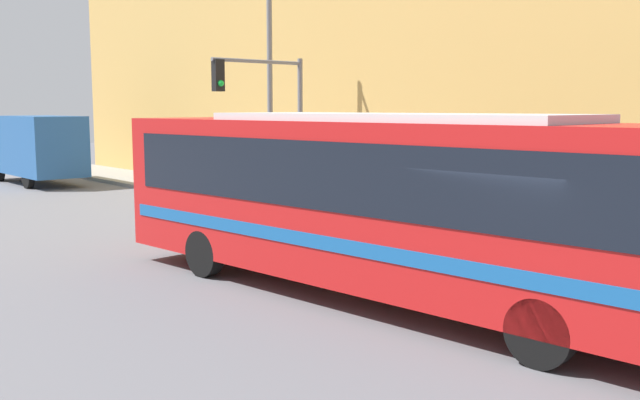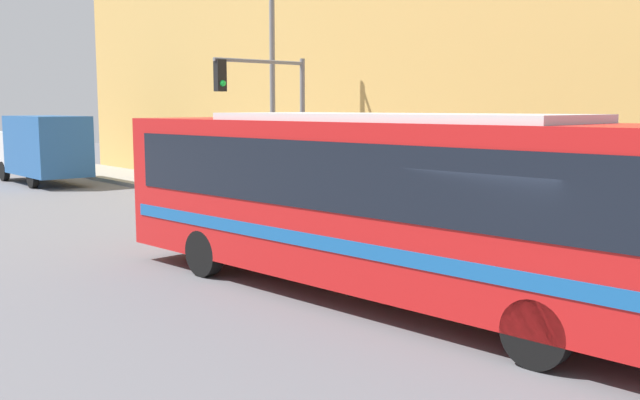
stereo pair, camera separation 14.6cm
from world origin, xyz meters
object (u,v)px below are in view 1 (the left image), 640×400
Objects in this scene: fire_hydrant at (485,228)px; parking_meter at (333,187)px; pedestrian_near_corner at (507,200)px; delivery_truck at (37,147)px; street_lamp at (264,66)px; city_bus at (390,195)px; traffic_light_pole at (270,106)px.

parking_meter is (-0.00, 5.47, 0.53)m from fire_hydrant.
fire_hydrant is at bearing -165.24° from pedestrian_near_corner.
street_lamp is at bearing -76.84° from delivery_truck.
street_lamp is 9.43m from pedestrian_near_corner.
fire_hydrant is at bearing 14.18° from city_bus.
parking_meter is 0.75× the size of pedestrian_near_corner.
delivery_truck is at bearing 103.16° from street_lamp.
street_lamp is at bearing 89.98° from fire_hydrant.
pedestrian_near_corner reaches higher than fire_hydrant.
city_bus is 7.32× the size of pedestrian_near_corner.
pedestrian_near_corner is at bearing -70.19° from traffic_light_pole.
traffic_light_pole is 2.76× the size of pedestrian_near_corner.
pedestrian_near_corner is at bearing -74.39° from parking_meter.
parking_meter is at bearing 49.36° from city_bus.
delivery_truck is at bearing 97.86° from fire_hydrant.
pedestrian_near_corner is at bearing -80.56° from street_lamp.
street_lamp is (0.00, 8.93, 4.22)m from fire_hydrant.
street_lamp is (1.04, 1.71, 1.29)m from traffic_light_pole.
street_lamp reaches higher than city_bus.
fire_hydrant is 1.56m from pedestrian_near_corner.
parking_meter is 5.06m from street_lamp.
fire_hydrant is 9.88m from street_lamp.
traffic_light_pole is 7.66m from pedestrian_near_corner.
delivery_truck reaches higher than parking_meter.
traffic_light_pole reaches higher than pedestrian_near_corner.
traffic_light_pole is 3.15m from parking_meter.
fire_hydrant is 7.86m from traffic_light_pole.
fire_hydrant is (5.22, 1.82, -1.39)m from city_bus.
parking_meter is (5.22, 7.30, -0.86)m from city_bus.
city_bus is 12.28m from street_lamp.
parking_meter is at bearing 90.00° from fire_hydrant.
parking_meter is (3.01, -16.33, -0.62)m from delivery_truck.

